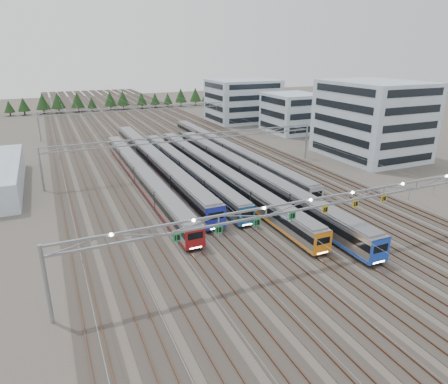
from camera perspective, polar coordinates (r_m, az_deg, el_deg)
name	(u,v)px	position (r m, az deg, el deg)	size (l,w,h in m)	color
ground	(305,261)	(49.40, 11.45, -9.60)	(400.00, 400.00, 0.00)	#47423A
track_bed	(131,120)	(138.87, -13.13, 9.92)	(54.00, 260.00, 5.42)	#2D2823
train_a	(141,175)	(75.51, -11.74, 2.43)	(2.66, 58.28, 3.46)	black
train_b	(155,162)	(83.13, -9.83, 4.30)	(2.98, 64.33, 3.89)	black
train_c	(186,168)	(78.56, -5.47, 3.39)	(2.58, 52.75, 3.35)	black
train_d	(217,172)	(75.56, -0.99, 2.84)	(2.61, 64.78, 3.39)	black
train_e	(247,174)	(74.31, 3.27, 2.65)	(2.85, 66.86, 3.72)	black
train_f	(228,150)	(92.09, 0.56, 5.97)	(2.71, 67.22, 3.53)	black
gantry_near	(309,206)	(46.29, 12.08, -2.00)	(56.36, 0.61, 8.08)	gray
gantry_mid	(191,142)	(80.89, -4.74, 7.16)	(56.36, 0.36, 8.00)	gray
gantry_far	(140,112)	(123.61, -11.88, 11.16)	(56.36, 0.36, 8.00)	gray
depot_bldg_south	(372,120)	(99.18, 20.38, 9.65)	(18.00, 22.00, 17.25)	#9AABB8
depot_bldg_mid	(292,113)	(124.78, 9.72, 11.07)	(14.00, 16.00, 11.50)	#9AABB8
depot_bldg_north	(243,101)	(142.25, 2.70, 12.90)	(22.00, 18.00, 14.17)	#9AABB8
treeline	(109,100)	(175.46, -16.06, 12.53)	(93.80, 5.60, 7.02)	#332114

